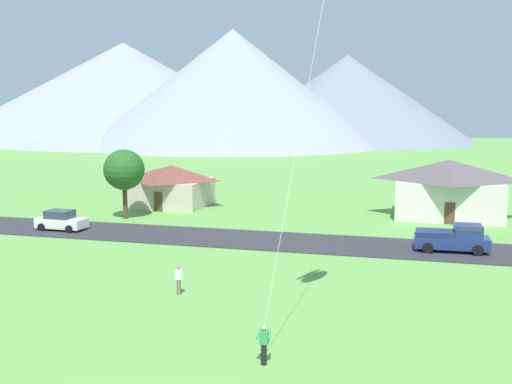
# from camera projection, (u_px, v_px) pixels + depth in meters

# --- Properties ---
(road_strip) EXTENTS (160.00, 6.58, 0.08)m
(road_strip) POSITION_uv_depth(u_px,v_px,m) (301.00, 242.00, 45.93)
(road_strip) COLOR #2D2D33
(road_strip) RESTS_ON ground
(mountain_west_ridge) EXTENTS (115.05, 115.05, 20.88)m
(mountain_west_ridge) POSITION_uv_depth(u_px,v_px,m) (167.00, 107.00, 191.22)
(mountain_west_ridge) COLOR #8E939E
(mountain_west_ridge) RESTS_ON ground
(mountain_far_east_ridge) EXTENTS (80.43, 80.43, 31.22)m
(mountain_far_east_ridge) POSITION_uv_depth(u_px,v_px,m) (233.00, 88.00, 161.02)
(mountain_far_east_ridge) COLOR #8E939E
(mountain_far_east_ridge) RESTS_ON ground
(mountain_east_ridge) EXTENTS (116.84, 116.84, 31.72)m
(mountain_east_ridge) POSITION_uv_depth(u_px,v_px,m) (124.00, 91.00, 199.49)
(mountain_east_ridge) COLOR #8E939E
(mountain_east_ridge) RESTS_ON ground
(mountain_central_ridge) EXTENTS (75.38, 75.38, 25.90)m
(mountain_central_ridge) POSITION_uv_depth(u_px,v_px,m) (347.00, 99.00, 178.58)
(mountain_central_ridge) COLOR slate
(mountain_central_ridge) RESTS_ON ground
(house_leftmost) EXTENTS (10.39, 7.49, 5.53)m
(house_leftmost) POSITION_uv_depth(u_px,v_px,m) (448.00, 188.00, 56.14)
(house_leftmost) COLOR silver
(house_leftmost) RESTS_ON ground
(house_left_center) EXTENTS (7.95, 7.66, 4.36)m
(house_left_center) POSITION_uv_depth(u_px,v_px,m) (172.00, 185.00, 62.81)
(house_left_center) COLOR beige
(house_left_center) RESTS_ON ground
(tree_near_left) EXTENTS (3.82, 3.82, 6.55)m
(tree_near_left) POSITION_uv_depth(u_px,v_px,m) (124.00, 170.00, 55.32)
(tree_near_left) COLOR #4C3823
(tree_near_left) RESTS_ON ground
(parked_car_white_west_end) EXTENTS (4.27, 2.20, 1.68)m
(parked_car_white_west_end) POSITION_uv_depth(u_px,v_px,m) (61.00, 221.00, 50.40)
(parked_car_white_west_end) COLOR white
(parked_car_white_west_end) RESTS_ON road_strip
(pickup_truck_navy_west_side) EXTENTS (5.26, 2.45, 1.99)m
(pickup_truck_navy_west_side) POSITION_uv_depth(u_px,v_px,m) (454.00, 238.00, 42.87)
(pickup_truck_navy_west_side) COLOR navy
(pickup_truck_navy_west_side) RESTS_ON road_strip
(watcher_person) EXTENTS (0.56, 0.24, 1.68)m
(watcher_person) POSITION_uv_depth(u_px,v_px,m) (179.00, 279.00, 33.16)
(watcher_person) COLOR #70604C
(watcher_person) RESTS_ON ground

